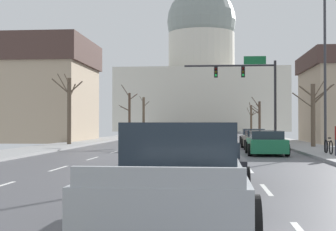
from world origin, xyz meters
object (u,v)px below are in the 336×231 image
sedan_near_03 (198,152)px  sedan_near_04 (207,164)px  sedan_oncoming_02 (183,131)px  sedan_near_02 (266,143)px  sedan_oncoming_01 (178,133)px  street_lamp_right (320,57)px  sedan_oncoming_00 (172,134)px  sedan_oncoming_03 (187,130)px  sedan_near_00 (253,137)px  bicycle_parked (328,147)px  pickup_truck_near_05 (179,181)px  signal_gantry (250,81)px  sedan_near_01 (259,140)px

sedan_near_03 → sedan_near_04: size_ratio=0.98×
sedan_oncoming_02 → sedan_near_02: bearing=-81.2°
sedan_near_03 → sedan_oncoming_01: bearing=94.9°
street_lamp_right → sedan_oncoming_02: size_ratio=1.95×
sedan_oncoming_00 → sedan_oncoming_01: size_ratio=1.04×
sedan_oncoming_01 → sedan_oncoming_03: size_ratio=0.98×
sedan_near_02 → sedan_oncoming_02: size_ratio=0.95×
sedan_near_00 → sedan_oncoming_00: (-7.20, 9.93, 0.01)m
sedan_near_02 → sedan_oncoming_01: 32.63m
sedan_near_02 → sedan_oncoming_02: 45.12m
street_lamp_right → bicycle_parked: (0.08, -1.35, -4.75)m
street_lamp_right → sedan_near_00: bearing=102.1°
sedan_near_03 → pickup_truck_near_05: (-0.01, -11.32, 0.18)m
pickup_truck_near_05 → sedan_oncoming_00: 41.17m
signal_gantry → pickup_truck_near_05: 35.47m
sedan_near_00 → bicycle_parked: (2.65, -13.37, -0.09)m
street_lamp_right → sedan_near_04: size_ratio=1.99×
signal_gantry → sedan_near_00: size_ratio=1.83×
pickup_truck_near_05 → sedan_oncoming_00: size_ratio=1.17×
signal_gantry → sedan_oncoming_01: (-7.23, 15.73, -4.79)m
sedan_near_03 → sedan_near_04: (0.39, -5.97, 0.01)m
signal_gantry → bicycle_parked: (2.59, -17.23, -4.85)m
sedan_oncoming_01 → sedan_near_01: bearing=-75.0°
signal_gantry → sedan_oncoming_03: 42.70m
signal_gantry → sedan_oncoming_00: (-7.26, 6.07, -4.74)m
sedan_near_00 → sedan_near_02: size_ratio=1.01×
sedan_oncoming_00 → signal_gantry: bearing=-39.9°
sedan_near_01 → sedan_oncoming_03: sedan_near_01 is taller
sedan_near_00 → pickup_truck_near_05: pickup_truck_near_05 is taller
sedan_near_02 → sedan_near_01: bearing=88.4°
sedan_oncoming_02 → sedan_oncoming_03: (-0.07, 13.37, -0.01)m
sedan_near_03 → sedan_oncoming_00: 29.91m
pickup_truck_near_05 → sedan_oncoming_03: bearing=92.7°
street_lamp_right → bicycle_parked: street_lamp_right is taller
sedan_oncoming_00 → street_lamp_right: bearing=-66.0°
sedan_oncoming_03 → pickup_truck_near_05: bearing=-87.3°
street_lamp_right → sedan_near_04: 15.68m
pickup_truck_near_05 → sedan_near_02: bearing=79.6°
street_lamp_right → sedan_near_04: (-5.96, -13.73, -4.67)m
sedan_near_03 → pickup_truck_near_05: pickup_truck_near_05 is taller
pickup_truck_near_05 → sedan_oncoming_01: size_ratio=1.21×
sedan_oncoming_03 → sedan_near_01: bearing=-82.2°
sedan_oncoming_02 → sedan_near_00: bearing=-77.3°
sedan_near_00 → sedan_near_04: 25.97m
sedan_near_04 → sedan_oncoming_03: (-3.97, 71.38, -0.03)m
sedan_oncoming_02 → sedan_oncoming_03: size_ratio=1.01×
street_lamp_right → pickup_truck_near_05: 20.61m
sedan_near_01 → pickup_truck_near_05: 24.83m
sedan_near_04 → sedan_oncoming_01: size_ratio=1.00×
sedan_near_03 → sedan_oncoming_00: size_ratio=0.95×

